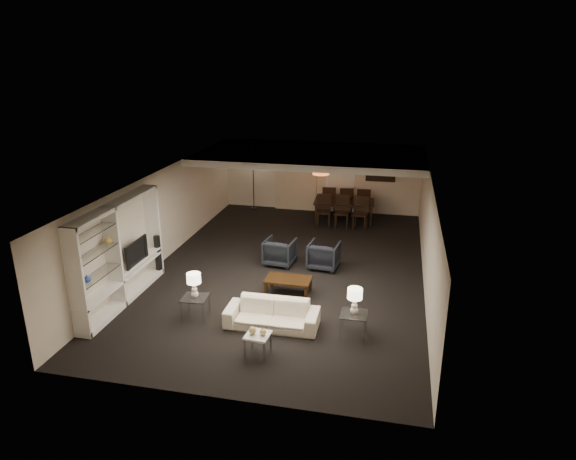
% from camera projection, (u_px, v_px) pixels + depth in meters
% --- Properties ---
extents(floor, '(11.00, 11.00, 0.00)m').
position_uv_depth(floor, '(288.00, 269.00, 13.65)').
color(floor, black).
rests_on(floor, ground).
extents(ceiling, '(7.00, 11.00, 0.02)m').
position_uv_depth(ceiling, '(288.00, 177.00, 12.82)').
color(ceiling, silver).
rests_on(ceiling, ground).
extents(wall_back, '(7.00, 0.02, 2.50)m').
position_uv_depth(wall_back, '(321.00, 177.00, 18.31)').
color(wall_back, '#C2B19C').
rests_on(wall_back, ground).
extents(wall_front, '(7.00, 0.02, 2.50)m').
position_uv_depth(wall_front, '(214.00, 332.00, 8.16)').
color(wall_front, '#C2B19C').
rests_on(wall_front, ground).
extents(wall_left, '(0.02, 11.00, 2.50)m').
position_uv_depth(wall_left, '(162.00, 216.00, 13.94)').
color(wall_left, '#C2B19C').
rests_on(wall_left, ground).
extents(wall_right, '(0.02, 11.00, 2.50)m').
position_uv_depth(wall_right, '(428.00, 234.00, 12.53)').
color(wall_right, '#C2B19C').
rests_on(wall_right, ground).
extents(ceiling_soffit, '(7.00, 4.00, 0.20)m').
position_uv_depth(ceiling_soffit, '(312.00, 155.00, 16.09)').
color(ceiling_soffit, silver).
rests_on(ceiling_soffit, ceiling).
extents(curtains, '(1.50, 0.12, 2.40)m').
position_uv_depth(curtains, '(296.00, 177.00, 18.43)').
color(curtains, beige).
rests_on(curtains, wall_back).
extents(door, '(0.90, 0.05, 2.10)m').
position_uv_depth(door, '(340.00, 183.00, 18.21)').
color(door, silver).
rests_on(door, wall_back).
extents(painting, '(0.95, 0.04, 0.65)m').
position_uv_depth(painting, '(381.00, 171.00, 17.75)').
color(painting, '#142D38').
rests_on(painting, wall_back).
extents(media_unit, '(0.38, 3.40, 2.35)m').
position_uv_depth(media_unit, '(120.00, 254.00, 11.53)').
color(media_unit, white).
rests_on(media_unit, wall_left).
extents(pendant_light, '(0.52, 0.52, 0.24)m').
position_uv_depth(pendant_light, '(321.00, 171.00, 16.18)').
color(pendant_light, '#D8591E').
rests_on(pendant_light, ceiling_soffit).
extents(sofa, '(1.95, 0.78, 0.57)m').
position_uv_depth(sofa, '(272.00, 314.00, 10.71)').
color(sofa, beige).
rests_on(sofa, floor).
extents(coffee_table, '(1.08, 0.64, 0.38)m').
position_uv_depth(coffee_table, '(288.00, 286.00, 12.22)').
color(coffee_table, black).
rests_on(coffee_table, floor).
extents(armchair_left, '(0.85, 0.87, 0.72)m').
position_uv_depth(armchair_left, '(280.00, 252.00, 13.85)').
color(armchair_left, black).
rests_on(armchair_left, floor).
extents(armchair_right, '(0.86, 0.88, 0.72)m').
position_uv_depth(armchair_right, '(324.00, 255.00, 13.61)').
color(armchair_right, black).
rests_on(armchair_right, floor).
extents(side_table_left, '(0.57, 0.57, 0.50)m').
position_uv_depth(side_table_left, '(196.00, 308.00, 11.06)').
color(side_table_left, white).
rests_on(side_table_left, floor).
extents(side_table_right, '(0.54, 0.54, 0.50)m').
position_uv_depth(side_table_right, '(353.00, 324.00, 10.38)').
color(side_table_right, white).
rests_on(side_table_right, floor).
extents(table_lamp_left, '(0.34, 0.34, 0.55)m').
position_uv_depth(table_lamp_left, '(194.00, 285.00, 10.89)').
color(table_lamp_left, silver).
rests_on(table_lamp_left, side_table_left).
extents(table_lamp_right, '(0.31, 0.31, 0.55)m').
position_uv_depth(table_lamp_right, '(355.00, 301.00, 10.20)').
color(table_lamp_right, white).
rests_on(table_lamp_right, side_table_right).
extents(marble_table, '(0.48, 0.48, 0.45)m').
position_uv_depth(marble_table, '(258.00, 345.00, 9.71)').
color(marble_table, silver).
rests_on(marble_table, floor).
extents(gold_gourd_a, '(0.14, 0.14, 0.14)m').
position_uv_depth(gold_gourd_a, '(253.00, 330.00, 9.64)').
color(gold_gourd_a, tan).
rests_on(gold_gourd_a, marble_table).
extents(gold_gourd_b, '(0.12, 0.12, 0.12)m').
position_uv_depth(gold_gourd_b, '(263.00, 332.00, 9.60)').
color(gold_gourd_b, '#DEC475').
rests_on(gold_gourd_b, marble_table).
extents(television, '(0.98, 0.13, 0.56)m').
position_uv_depth(television, '(133.00, 252.00, 12.04)').
color(television, black).
rests_on(television, media_unit).
extents(vase_blue, '(0.16, 0.16, 0.17)m').
position_uv_depth(vase_blue, '(87.00, 278.00, 10.35)').
color(vase_blue, '#284DAE').
rests_on(vase_blue, media_unit).
extents(vase_amber, '(0.17, 0.17, 0.18)m').
position_uv_depth(vase_amber, '(108.00, 240.00, 11.01)').
color(vase_amber, gold).
rests_on(vase_amber, media_unit).
extents(floor_speaker, '(0.14, 0.14, 1.06)m').
position_uv_depth(floor_speaker, '(158.00, 255.00, 13.18)').
color(floor_speaker, black).
rests_on(floor_speaker, floor).
extents(dining_table, '(2.07, 1.25, 0.71)m').
position_uv_depth(dining_table, '(344.00, 211.00, 17.37)').
color(dining_table, black).
rests_on(dining_table, floor).
extents(chair_nl, '(0.53, 0.53, 1.05)m').
position_uv_depth(chair_nl, '(324.00, 211.00, 16.83)').
color(chair_nl, black).
rests_on(chair_nl, floor).
extents(chair_nm, '(0.50, 0.50, 1.05)m').
position_uv_depth(chair_nm, '(342.00, 212.00, 16.71)').
color(chair_nm, black).
rests_on(chair_nm, floor).
extents(chair_nr, '(0.53, 0.53, 1.05)m').
position_uv_depth(chair_nr, '(360.00, 213.00, 16.59)').
color(chair_nr, black).
rests_on(chair_nr, floor).
extents(chair_fl, '(0.54, 0.54, 1.05)m').
position_uv_depth(chair_fl, '(329.00, 200.00, 18.03)').
color(chair_fl, black).
rests_on(chair_fl, floor).
extents(chair_fm, '(0.54, 0.54, 1.05)m').
position_uv_depth(chair_fm, '(346.00, 201.00, 17.91)').
color(chair_fm, black).
rests_on(chair_fm, floor).
extents(chair_fr, '(0.51, 0.51, 1.05)m').
position_uv_depth(chair_fr, '(363.00, 202.00, 17.79)').
color(chair_fr, black).
rests_on(chair_fr, floor).
extents(floor_lamp, '(0.28, 0.28, 1.87)m').
position_uv_depth(floor_lamp, '(253.00, 184.00, 18.62)').
color(floor_lamp, black).
rests_on(floor_lamp, floor).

